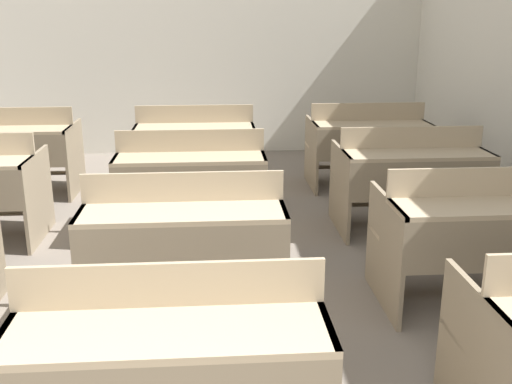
{
  "coord_description": "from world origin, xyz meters",
  "views": [
    {
      "loc": [
        0.39,
        -0.43,
        1.8
      ],
      "look_at": [
        0.65,
        2.99,
        0.77
      ],
      "focal_mm": 42.0,
      "sensor_mm": 36.0,
      "label": 1
    }
  ],
  "objects_px": {
    "bench_back_left": "(14,149)",
    "bench_back_center": "(195,146)",
    "bench_third_right": "(410,176)",
    "bench_front_center": "(172,364)",
    "bench_second_right": "(480,233)",
    "bench_third_center": "(191,180)",
    "bench_second_center": "(185,240)",
    "bench_back_right": "(367,143)"
  },
  "relations": [
    {
      "from": "bench_back_left",
      "to": "bench_back_center",
      "type": "height_order",
      "value": "same"
    },
    {
      "from": "bench_third_right",
      "to": "bench_back_center",
      "type": "relative_size",
      "value": 1.0
    },
    {
      "from": "bench_front_center",
      "to": "bench_second_right",
      "type": "bearing_deg",
      "value": 35.71
    },
    {
      "from": "bench_second_right",
      "to": "bench_back_left",
      "type": "height_order",
      "value": "same"
    },
    {
      "from": "bench_second_right",
      "to": "bench_third_center",
      "type": "relative_size",
      "value": 1.0
    },
    {
      "from": "bench_second_center",
      "to": "bench_back_right",
      "type": "distance_m",
      "value": 3.25
    },
    {
      "from": "bench_second_right",
      "to": "bench_back_center",
      "type": "xyz_separation_m",
      "value": [
        -1.83,
        2.69,
        0.0
      ]
    },
    {
      "from": "bench_second_center",
      "to": "bench_second_right",
      "type": "distance_m",
      "value": 1.83
    },
    {
      "from": "bench_second_center",
      "to": "bench_back_center",
      "type": "bearing_deg",
      "value": 89.96
    },
    {
      "from": "bench_second_right",
      "to": "bench_third_right",
      "type": "relative_size",
      "value": 1.0
    },
    {
      "from": "bench_front_center",
      "to": "bench_third_center",
      "type": "distance_m",
      "value": 2.68
    },
    {
      "from": "bench_third_right",
      "to": "bench_back_right",
      "type": "xyz_separation_m",
      "value": [
        -0.02,
        1.35,
        0.0
      ]
    },
    {
      "from": "bench_second_right",
      "to": "bench_third_right",
      "type": "xyz_separation_m",
      "value": [
        0.0,
        1.36,
        0.0
      ]
    },
    {
      "from": "bench_second_center",
      "to": "bench_back_left",
      "type": "relative_size",
      "value": 1.0
    },
    {
      "from": "bench_front_center",
      "to": "bench_back_right",
      "type": "relative_size",
      "value": 1.0
    },
    {
      "from": "bench_second_center",
      "to": "bench_third_right",
      "type": "relative_size",
      "value": 1.0
    },
    {
      "from": "bench_back_center",
      "to": "bench_third_right",
      "type": "bearing_deg",
      "value": -35.9
    },
    {
      "from": "bench_front_center",
      "to": "bench_third_right",
      "type": "bearing_deg",
      "value": 55.61
    },
    {
      "from": "bench_back_center",
      "to": "bench_back_right",
      "type": "height_order",
      "value": "same"
    },
    {
      "from": "bench_back_center",
      "to": "bench_second_right",
      "type": "bearing_deg",
      "value": -55.74
    },
    {
      "from": "bench_front_center",
      "to": "bench_third_right",
      "type": "distance_m",
      "value": 3.25
    },
    {
      "from": "bench_third_center",
      "to": "bench_back_left",
      "type": "bearing_deg",
      "value": 144.26
    },
    {
      "from": "bench_third_right",
      "to": "bench_third_center",
      "type": "bearing_deg",
      "value": 179.9
    },
    {
      "from": "bench_third_center",
      "to": "bench_front_center",
      "type": "bearing_deg",
      "value": -89.91
    },
    {
      "from": "bench_third_right",
      "to": "bench_second_center",
      "type": "bearing_deg",
      "value": -143.85
    },
    {
      "from": "bench_front_center",
      "to": "bench_back_center",
      "type": "height_order",
      "value": "same"
    },
    {
      "from": "bench_second_right",
      "to": "bench_back_left",
      "type": "xyz_separation_m",
      "value": [
        -3.65,
        2.67,
        0.0
      ]
    },
    {
      "from": "bench_back_center",
      "to": "bench_second_center",
      "type": "bearing_deg",
      "value": -90.04
    },
    {
      "from": "bench_second_right",
      "to": "bench_front_center",
      "type": "bearing_deg",
      "value": -144.29
    },
    {
      "from": "bench_second_center",
      "to": "bench_front_center",
      "type": "bearing_deg",
      "value": -89.86
    },
    {
      "from": "bench_second_center",
      "to": "bench_third_right",
      "type": "distance_m",
      "value": 2.27
    },
    {
      "from": "bench_back_left",
      "to": "bench_back_right",
      "type": "distance_m",
      "value": 3.63
    },
    {
      "from": "bench_second_center",
      "to": "bench_third_center",
      "type": "bearing_deg",
      "value": 90.04
    },
    {
      "from": "bench_second_right",
      "to": "bench_second_center",
      "type": "bearing_deg",
      "value": 179.35
    },
    {
      "from": "bench_back_left",
      "to": "bench_third_center",
      "type": "bearing_deg",
      "value": -35.74
    },
    {
      "from": "bench_third_right",
      "to": "bench_back_center",
      "type": "bearing_deg",
      "value": 144.1
    },
    {
      "from": "bench_second_right",
      "to": "bench_back_left",
      "type": "relative_size",
      "value": 1.0
    },
    {
      "from": "bench_front_center",
      "to": "bench_second_center",
      "type": "bearing_deg",
      "value": 90.14
    },
    {
      "from": "bench_back_left",
      "to": "bench_third_right",
      "type": "bearing_deg",
      "value": -19.75
    },
    {
      "from": "bench_third_right",
      "to": "bench_back_center",
      "type": "xyz_separation_m",
      "value": [
        -1.83,
        1.33,
        0.0
      ]
    },
    {
      "from": "bench_third_center",
      "to": "bench_back_left",
      "type": "xyz_separation_m",
      "value": [
        -1.82,
        1.31,
        0.0
      ]
    },
    {
      "from": "bench_second_center",
      "to": "bench_second_right",
      "type": "height_order",
      "value": "same"
    }
  ]
}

